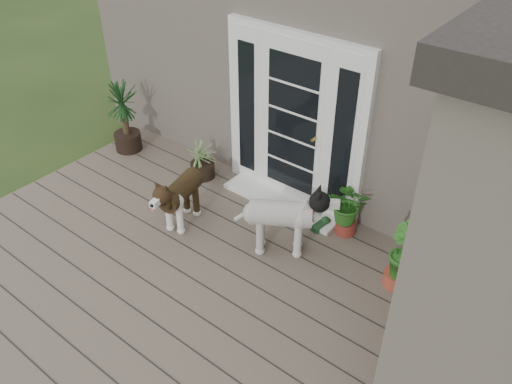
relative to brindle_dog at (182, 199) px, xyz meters
The scene contains 14 objects.
deck 1.38m from the brindle_dog, 46.78° to the right, with size 6.20×4.60×0.12m, color #6B5B4C.
house_main 3.58m from the brindle_dog, 74.69° to the left, with size 7.40×4.00×3.10m, color #665E54.
door_unit 1.60m from the brindle_dog, 60.54° to the left, with size 1.90×0.14×2.15m, color white.
door_step 1.30m from the brindle_dog, 56.04° to the left, with size 1.60×0.40×0.05m, color white.
brindle_dog is the anchor object (origin of this frame).
white_dog 1.24m from the brindle_dog, 14.55° to the left, with size 0.39×0.91×0.76m, color white, non-canonical shape.
spider_plant 1.01m from the brindle_dog, 119.61° to the left, with size 0.54×0.54×0.58m, color #94B16D, non-canonical shape.
yucca 2.00m from the brindle_dog, 158.47° to the left, with size 0.73×0.73×1.05m, color #113319, non-canonical shape.
herb_a 1.93m from the brindle_dog, 32.63° to the left, with size 0.48×0.48×0.61m, color #285F1B.
herb_b 2.55m from the brindle_dog, 14.27° to the left, with size 0.37×0.37×0.55m, color #23601B.
herb_c 3.09m from the brindle_dog, 12.86° to the left, with size 0.41×0.41×0.64m, color #1D5718.
sapling 3.09m from the brindle_dog, ahead, with size 0.51×0.51×1.75m, color #1C6422, non-canonical shape.
clog_left 1.67m from the brindle_dog, 34.35° to the left, with size 0.14×0.30×0.09m, color #16391B, non-canonical shape.
clog_right 1.50m from the brindle_dog, 45.06° to the left, with size 0.12×0.27×0.08m, color #153419, non-canonical shape.
Camera 1 is at (2.80, -1.94, 4.07)m, focal length 36.38 mm.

